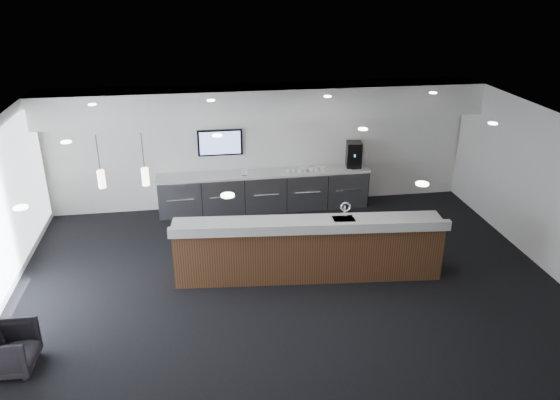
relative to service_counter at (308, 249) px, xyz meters
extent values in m
plane|color=black|center=(-0.41, -0.43, -0.58)|extent=(10.00, 10.00, 0.00)
cube|color=black|center=(-0.41, -0.43, 2.42)|extent=(10.00, 8.00, 0.02)
cube|color=white|center=(-0.41, 3.57, 0.92)|extent=(10.00, 0.02, 3.00)
cube|color=white|center=(4.59, -0.43, 0.92)|extent=(0.02, 8.00, 3.00)
cube|color=white|center=(-0.41, 3.12, 2.07)|extent=(10.00, 0.90, 0.70)
cube|color=white|center=(-0.41, 3.54, 1.02)|extent=(9.80, 0.06, 1.40)
cube|color=#9C9DA4|center=(-0.41, 3.21, -0.13)|extent=(5.00, 0.60, 0.90)
cube|color=silver|center=(-0.41, 3.21, 0.35)|extent=(5.06, 0.66, 0.05)
cylinder|color=white|center=(-2.41, 2.89, -0.08)|extent=(0.60, 0.02, 0.02)
cylinder|color=white|center=(-1.41, 2.89, -0.08)|extent=(0.60, 0.02, 0.02)
cylinder|color=white|center=(-0.41, 2.89, -0.08)|extent=(0.60, 0.02, 0.02)
cylinder|color=white|center=(0.59, 2.89, -0.08)|extent=(0.60, 0.02, 0.02)
cylinder|color=white|center=(1.59, 2.89, -0.08)|extent=(0.60, 0.02, 0.02)
cube|color=black|center=(-1.41, 3.48, 1.07)|extent=(1.05, 0.07, 0.62)
cube|color=blue|center=(-1.41, 3.44, 1.07)|extent=(0.95, 0.01, 0.54)
cylinder|color=#FFE9C6|center=(-2.81, 0.37, 1.67)|extent=(0.12, 0.12, 0.30)
cylinder|color=#FFE9C6|center=(-3.51, 0.37, 1.67)|extent=(0.12, 0.12, 0.30)
cube|color=#4A2618|center=(0.00, 0.01, -0.05)|extent=(4.99, 1.14, 1.05)
cube|color=silver|center=(0.00, 0.01, 0.50)|extent=(5.08, 1.23, 0.06)
cube|color=silver|center=(-0.03, -0.37, 0.59)|extent=(5.02, 0.58, 0.18)
cylinder|color=white|center=(0.68, 0.05, 0.67)|extent=(0.04, 0.04, 0.28)
torus|color=white|center=(0.68, -0.01, 0.81)|extent=(0.19, 0.05, 0.19)
cube|color=black|center=(1.79, 3.29, 0.68)|extent=(0.41, 0.45, 0.62)
cube|color=white|center=(1.79, 3.07, 0.38)|extent=(0.22, 0.12, 0.02)
cube|color=white|center=(-0.89, 3.07, 0.47)|extent=(0.15, 0.02, 0.20)
cube|color=white|center=(0.58, 3.15, 0.49)|extent=(0.17, 0.02, 0.23)
imported|color=black|center=(-4.81, -1.92, -0.24)|extent=(0.77, 0.75, 0.68)
imported|color=white|center=(0.98, 3.08, 0.43)|extent=(0.11, 0.11, 0.10)
imported|color=white|center=(0.84, 3.08, 0.43)|extent=(0.16, 0.16, 0.10)
imported|color=white|center=(0.70, 3.08, 0.43)|extent=(0.14, 0.14, 0.10)
imported|color=white|center=(0.56, 3.08, 0.43)|extent=(0.14, 0.14, 0.10)
imported|color=white|center=(0.42, 3.08, 0.43)|extent=(0.15, 0.15, 0.10)
imported|color=white|center=(0.28, 3.08, 0.43)|extent=(0.12, 0.12, 0.10)
imported|color=white|center=(0.14, 3.08, 0.43)|extent=(0.16, 0.16, 0.10)
camera|label=1|loc=(-1.91, -8.84, 4.86)|focal=35.00mm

